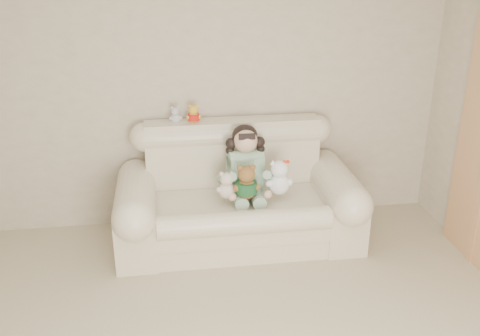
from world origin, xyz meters
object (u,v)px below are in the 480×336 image
seated_child (245,161)px  cream_teddy (227,182)px  white_cat (279,174)px  brown_teddy (246,179)px  sofa (238,189)px

seated_child → cream_teddy: size_ratio=2.30×
seated_child → cream_teddy: 0.30m
seated_child → white_cat: (0.26, -0.20, -0.06)m
seated_child → brown_teddy: (-0.03, -0.24, -0.06)m
sofa → brown_teddy: 0.23m
brown_teddy → sofa: bearing=126.6°
white_cat → brown_teddy: bearing=-147.9°
cream_teddy → white_cat: bearing=-6.1°
seated_child → white_cat: seated_child is taller
brown_teddy → cream_teddy: size_ratio=1.27×
sofa → cream_teddy: 0.21m
sofa → brown_teddy: size_ratio=5.92×
seated_child → brown_teddy: bearing=-105.6°
brown_teddy → cream_teddy: bearing=-170.2°
cream_teddy → sofa: bearing=40.0°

